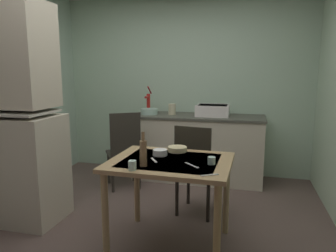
{
  "coord_description": "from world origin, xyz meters",
  "views": [
    {
      "loc": [
        0.9,
        -2.67,
        1.52
      ],
      "look_at": [
        0.17,
        0.25,
        0.99
      ],
      "focal_mm": 33.94,
      "sensor_mm": 36.0,
      "label": 1
    }
  ],
  "objects": [
    {
      "name": "soup_bowl_small",
      "position": [
        0.29,
        0.13,
        0.79
      ],
      "size": [
        0.18,
        0.18,
        0.05
      ],
      "primitive_type": "cylinder",
      "color": "beige",
      "rests_on": "dining_table"
    },
    {
      "name": "hutch_cabinet",
      "position": [
        -1.34,
        -0.03,
        1.0
      ],
      "size": [
        0.88,
        0.56,
        2.15
      ],
      "color": "beige",
      "rests_on": "ground"
    },
    {
      "name": "glass_bottle",
      "position": [
        0.13,
        -0.38,
        0.88
      ],
      "size": [
        0.06,
        0.06,
        0.28
      ],
      "color": "olive",
      "rests_on": "dining_table"
    },
    {
      "name": "dining_table",
      "position": [
        0.29,
        -0.16,
        0.66
      ],
      "size": [
        1.03,
        0.84,
        0.77
      ],
      "color": "tan",
      "rests_on": "ground"
    },
    {
      "name": "teaspoon_by_cup",
      "position": [
        0.66,
        -0.48,
        0.77
      ],
      "size": [
        0.13,
        0.08,
        0.0
      ],
      "primitive_type": "cube",
      "rotation": [
        0.0,
        0.0,
        3.65
      ],
      "color": "beige",
      "rests_on": "dining_table"
    },
    {
      "name": "stoneware_crock",
      "position": [
        -0.11,
        1.61,
        0.98
      ],
      "size": [
        0.1,
        0.1,
        0.15
      ],
      "primitive_type": "cylinder",
      "color": "beige",
      "rests_on": "counter_cabinet"
    },
    {
      "name": "mug_dark",
      "position": [
        0.08,
        -0.5,
        0.81
      ],
      "size": [
        0.06,
        0.06,
        0.07
      ],
      "primitive_type": "cylinder",
      "color": "#ADD1C1",
      "rests_on": "dining_table"
    },
    {
      "name": "chair_by_counter",
      "position": [
        -0.6,
        1.02,
        0.52
      ],
      "size": [
        0.55,
        0.55,
        1.0
      ],
      "color": "#2F2A24",
      "rests_on": "ground"
    },
    {
      "name": "teaspoon_near_bowl",
      "position": [
        0.16,
        -0.21,
        0.77
      ],
      "size": [
        0.09,
        0.13,
        0.0
      ],
      "primitive_type": "cube",
      "rotation": [
        0.0,
        0.0,
        5.27
      ],
      "color": "beige",
      "rests_on": "dining_table"
    },
    {
      "name": "wall_back",
      "position": [
        0.0,
        1.98,
        1.28
      ],
      "size": [
        3.7,
        0.1,
        2.56
      ],
      "primitive_type": "cube",
      "color": "#B5D3B8",
      "rests_on": "ground"
    },
    {
      "name": "counter_cabinet",
      "position": [
        0.26,
        1.61,
        0.45
      ],
      "size": [
        1.79,
        0.64,
        0.9
      ],
      "color": "beige",
      "rests_on": "ground"
    },
    {
      "name": "chair_far_side",
      "position": [
        0.41,
        0.47,
        0.51
      ],
      "size": [
        0.46,
        0.46,
        0.97
      ],
      "color": "#2A2520",
      "rests_on": "ground"
    },
    {
      "name": "serving_bowl_wide",
      "position": [
        0.17,
        -0.04,
        0.8
      ],
      "size": [
        0.13,
        0.13,
        0.05
      ],
      "primitive_type": "cylinder",
      "color": "white",
      "rests_on": "dining_table"
    },
    {
      "name": "ground_plane",
      "position": [
        0.0,
        0.0,
        0.0
      ],
      "size": [
        4.87,
        4.87,
        0.0
      ],
      "primitive_type": "plane",
      "color": "brown"
    },
    {
      "name": "mixing_bowl_counter",
      "position": [
        -0.43,
        1.56,
        0.95
      ],
      "size": [
        0.24,
        0.24,
        0.08
      ],
      "primitive_type": "cylinder",
      "color": "#ADD1C1",
      "rests_on": "counter_cabinet"
    },
    {
      "name": "sink_basin",
      "position": [
        0.45,
        1.61,
        0.98
      ],
      "size": [
        0.44,
        0.34,
        0.15
      ],
      "color": "white",
      "rests_on": "counter_cabinet"
    },
    {
      "name": "hand_pump",
      "position": [
        -0.47,
        1.66,
        1.07
      ],
      "size": [
        0.05,
        0.27,
        0.39
      ],
      "color": "#B21E19",
      "rests_on": "counter_cabinet"
    },
    {
      "name": "table_knife",
      "position": [
        0.49,
        -0.27,
        0.77
      ],
      "size": [
        0.14,
        0.14,
        0.0
      ],
      "primitive_type": "cube",
      "rotation": [
        0.0,
        0.0,
        5.5
      ],
      "color": "silver",
      "rests_on": "dining_table"
    },
    {
      "name": "teacup_cream",
      "position": [
        0.64,
        -0.2,
        0.8
      ],
      "size": [
        0.06,
        0.06,
        0.06
      ],
      "primitive_type": "cylinder",
      "color": "#ADD1C1",
      "rests_on": "dining_table"
    }
  ]
}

